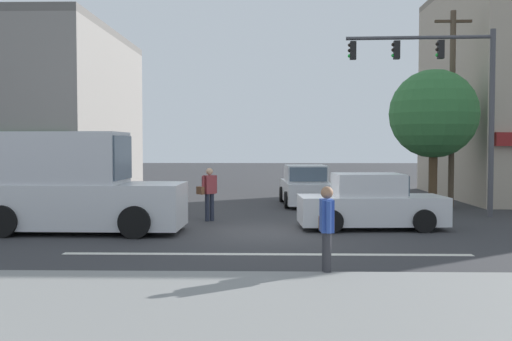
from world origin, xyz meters
TOP-DOWN VIEW (x-y plane):
  - ground_plane at (0.00, 0.00)m, footprint 120.00×120.00m
  - lane_marking_stripe at (0.00, -3.50)m, footprint 9.00×0.24m
  - sidewalk_curb at (0.00, -8.50)m, footprint 40.00×5.00m
  - street_tree at (6.16, 5.85)m, footprint 3.28×3.28m
  - utility_pole_near_left at (-7.83, 5.58)m, footprint 1.40×0.22m
  - utility_pole_far_right at (7.06, 6.63)m, footprint 1.40×0.22m
  - traffic_light_mast at (6.11, 3.53)m, footprint 4.89×0.45m
  - sedan_crossing_rightbound at (1.50, 7.24)m, footprint 2.05×4.18m
  - sedan_approaching_near at (2.95, 0.58)m, footprint 4.19×2.05m
  - box_truck_crossing_leftbound at (-5.31, -0.32)m, footprint 5.64×2.33m
  - pedestrian_foreground_with_bag at (1.08, -5.91)m, footprint 0.29×0.67m
  - pedestrian_mid_crossing at (-1.84, 2.16)m, footprint 0.63×0.53m

SIDE VIEW (x-z plane):
  - ground_plane at x=0.00m, z-range 0.00..0.00m
  - lane_marking_stripe at x=0.00m, z-range 0.00..0.01m
  - sidewalk_curb at x=0.00m, z-range 0.00..0.16m
  - sedan_crossing_rightbound at x=1.50m, z-range -0.08..1.50m
  - sedan_approaching_near at x=2.95m, z-range -0.08..1.50m
  - pedestrian_foreground_with_bag at x=1.08m, z-range 0.12..1.79m
  - pedestrian_mid_crossing at x=-1.84m, z-range 0.12..1.79m
  - box_truck_crossing_leftbound at x=-5.31m, z-range -0.12..2.63m
  - street_tree at x=6.16m, z-range 0.94..6.13m
  - utility_pole_far_right at x=7.06m, z-range 0.15..7.65m
  - utility_pole_near_left at x=-7.83m, z-range 0.15..7.75m
  - traffic_light_mast at x=6.11m, z-range 1.20..7.40m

